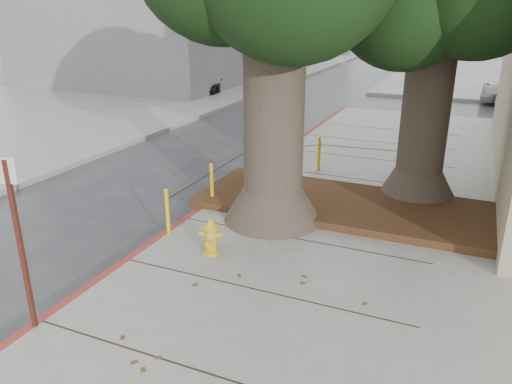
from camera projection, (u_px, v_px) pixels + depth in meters
ground at (228, 291)px, 8.13m from camera, size 140.00×140.00×0.00m
sidewalk_opposite at (46, 110)px, 21.96m from camera, size 14.00×60.00×0.15m
curb_red at (198, 213)px, 11.00m from camera, size 0.14×26.00×0.16m
planter_bed at (343, 204)px, 11.06m from camera, size 6.40×2.60×0.16m
bollard_ring at (277, 170)px, 11.98m from camera, size 3.79×5.39×0.95m
fire_hydrant at (211, 237)px, 8.92m from camera, size 0.37×0.36×0.70m
signpost at (19, 236)px, 6.51m from camera, size 0.24×0.08×2.46m
car_dark at (212, 82)px, 26.61m from camera, size 1.94×3.98×1.12m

